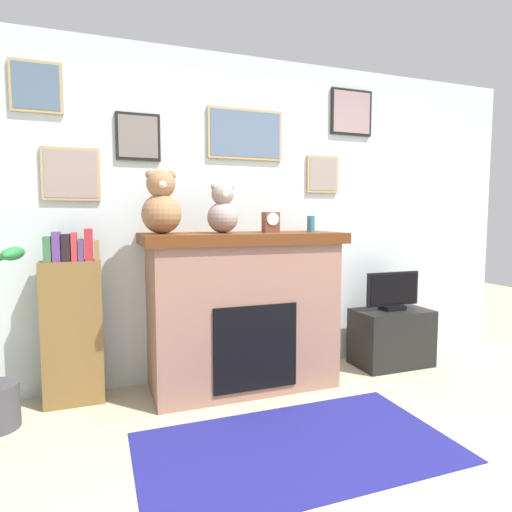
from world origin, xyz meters
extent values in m
cube|color=silver|center=(0.00, 2.00, 1.30)|extent=(5.20, 0.12, 2.60)
cube|color=tan|center=(-0.07, 1.93, 1.98)|extent=(0.63, 0.02, 0.40)
cube|color=slate|center=(-0.07, 1.91, 1.98)|extent=(0.59, 0.00, 0.36)
cube|color=black|center=(-0.91, 1.93, 1.90)|extent=(0.32, 0.02, 0.35)
cube|color=slate|center=(-0.91, 1.91, 1.90)|extent=(0.28, 0.00, 0.31)
cube|color=tan|center=(-1.58, 1.93, 2.20)|extent=(0.33, 0.02, 0.35)
cube|color=slate|center=(-1.58, 1.91, 2.20)|extent=(0.29, 0.00, 0.31)
cube|color=tan|center=(0.64, 1.93, 1.68)|extent=(0.30, 0.02, 0.32)
cube|color=gray|center=(0.64, 1.91, 1.68)|extent=(0.26, 0.00, 0.28)
cube|color=tan|center=(-1.38, 1.93, 1.61)|extent=(0.39, 0.02, 0.37)
cube|color=gray|center=(-1.38, 1.91, 1.61)|extent=(0.35, 0.00, 0.33)
cube|color=black|center=(0.92, 1.93, 2.23)|extent=(0.41, 0.02, 0.40)
cube|color=#A48285|center=(0.92, 1.91, 2.23)|extent=(0.37, 0.00, 0.36)
cube|color=#966C59|center=(-0.19, 1.64, 0.56)|extent=(1.38, 0.59, 1.11)
cube|color=#5C2E13|center=(-0.19, 1.64, 1.15)|extent=(1.50, 0.65, 0.08)
cube|color=black|center=(-0.19, 1.34, 0.39)|extent=(0.62, 0.02, 0.61)
cube|color=brown|center=(-1.40, 1.74, 0.51)|extent=(0.40, 0.16, 1.01)
cube|color=#3A6841|center=(-1.54, 1.74, 1.10)|extent=(0.05, 0.13, 0.17)
cube|color=#5A377B|center=(-1.48, 1.74, 1.11)|extent=(0.05, 0.13, 0.20)
cube|color=black|center=(-1.42, 1.74, 1.10)|extent=(0.05, 0.13, 0.18)
cube|color=#B83032|center=(-1.37, 1.74, 1.11)|extent=(0.04, 0.13, 0.19)
cube|color=#51386A|center=(-1.33, 1.74, 1.08)|extent=(0.03, 0.13, 0.15)
cube|color=#A92530|center=(-1.28, 1.74, 1.12)|extent=(0.05, 0.13, 0.22)
cube|color=olive|center=(-1.23, 1.74, 1.08)|extent=(0.03, 0.13, 0.14)
ellipsoid|color=#287A38|center=(-1.70, 1.51, 1.09)|extent=(0.13, 0.37, 0.08)
cube|color=black|center=(1.20, 1.64, 0.25)|extent=(0.66, 0.40, 0.50)
cube|color=black|center=(1.20, 1.64, 0.52)|extent=(0.20, 0.14, 0.04)
cube|color=black|center=(1.20, 1.64, 0.68)|extent=(0.52, 0.03, 0.29)
cube|color=black|center=(1.20, 1.62, 0.68)|extent=(0.48, 0.00, 0.25)
cube|color=navy|center=(-0.19, 0.67, 0.00)|extent=(1.79, 1.00, 0.01)
cylinder|color=teal|center=(0.38, 1.62, 1.26)|extent=(0.06, 0.06, 0.13)
cube|color=brown|center=(0.03, 1.62, 1.27)|extent=(0.12, 0.08, 0.16)
cylinder|color=white|center=(0.03, 1.58, 1.29)|extent=(0.10, 0.01, 0.10)
sphere|color=#986D48|center=(-0.79, 1.62, 1.33)|extent=(0.28, 0.28, 0.28)
sphere|color=#986D48|center=(-0.79, 1.62, 1.54)|extent=(0.20, 0.20, 0.20)
sphere|color=#986D48|center=(-0.86, 1.62, 1.60)|extent=(0.07, 0.07, 0.07)
sphere|color=#986D48|center=(-0.72, 1.62, 1.60)|extent=(0.07, 0.07, 0.07)
sphere|color=beige|center=(-0.79, 1.54, 1.53)|extent=(0.06, 0.06, 0.06)
sphere|color=gray|center=(-0.35, 1.62, 1.31)|extent=(0.23, 0.23, 0.23)
sphere|color=gray|center=(-0.35, 1.62, 1.48)|extent=(0.16, 0.16, 0.16)
sphere|color=gray|center=(-0.41, 1.62, 1.53)|extent=(0.06, 0.06, 0.06)
sphere|color=gray|center=(-0.29, 1.62, 1.53)|extent=(0.06, 0.06, 0.06)
sphere|color=beige|center=(-0.35, 1.56, 1.47)|extent=(0.05, 0.05, 0.05)
camera|label=1|loc=(-1.23, -1.46, 1.31)|focal=30.42mm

